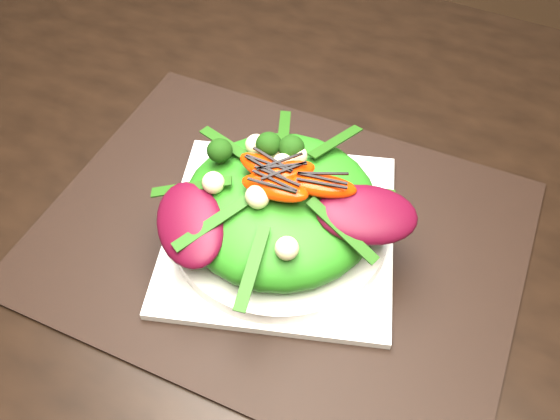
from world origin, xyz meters
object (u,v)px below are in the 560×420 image
at_px(dining_table, 183,166).
at_px(lettuce_mound, 280,206).
at_px(placemat, 280,235).
at_px(salad_bowl, 280,224).
at_px(plate_base, 280,232).
at_px(orange_segment, 273,165).

distance_m(dining_table, lettuce_mound, 0.18).
height_order(dining_table, placemat, dining_table).
bearing_deg(dining_table, salad_bowl, -19.28).
distance_m(dining_table, plate_base, 0.17).
bearing_deg(lettuce_mound, salad_bowl, 90.00).
xyz_separation_m(placemat, lettuce_mound, (0.00, -0.00, 0.05)).
relative_size(plate_base, orange_segment, 3.55).
xyz_separation_m(salad_bowl, lettuce_mound, (0.00, -0.00, 0.03)).
relative_size(placemat, lettuce_mound, 2.50).
xyz_separation_m(dining_table, orange_segment, (0.14, -0.04, 0.11)).
relative_size(dining_table, lettuce_mound, 8.28).
relative_size(salad_bowl, lettuce_mound, 1.13).
xyz_separation_m(plate_base, lettuce_mound, (-0.00, -0.00, 0.04)).
height_order(placemat, plate_base, plate_base).
bearing_deg(placemat, lettuce_mound, -90.00).
bearing_deg(dining_table, lettuce_mound, -19.28).
distance_m(salad_bowl, lettuce_mound, 0.03).
height_order(plate_base, salad_bowl, salad_bowl).
bearing_deg(orange_segment, placemat, -42.09).
xyz_separation_m(placemat, orange_segment, (-0.01, 0.01, 0.09)).
relative_size(plate_base, salad_bowl, 1.05).
relative_size(plate_base, lettuce_mound, 1.19).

